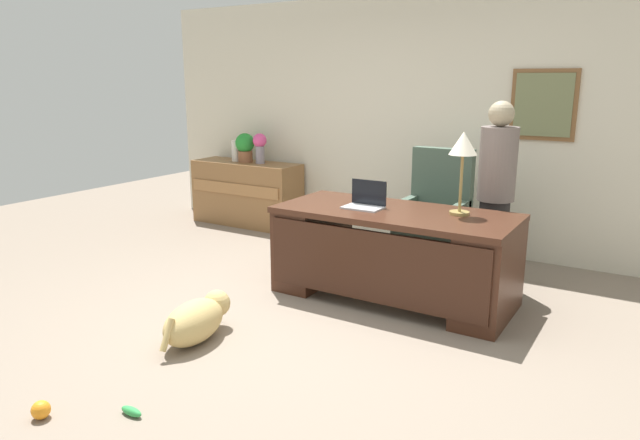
# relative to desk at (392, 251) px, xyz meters

# --- Properties ---
(ground_plane) EXTENTS (12.00, 12.00, 0.00)m
(ground_plane) POSITION_rel_desk_xyz_m (-0.43, -0.83, -0.42)
(ground_plane) COLOR gray
(back_wall) EXTENTS (7.00, 0.16, 2.70)m
(back_wall) POSITION_rel_desk_xyz_m (-0.42, 1.77, 0.93)
(back_wall) COLOR beige
(back_wall) RESTS_ON ground_plane
(desk) EXTENTS (1.96, 0.88, 0.76)m
(desk) POSITION_rel_desk_xyz_m (0.00, 0.00, 0.00)
(desk) COLOR #422316
(desk) RESTS_ON ground_plane
(credenza) EXTENTS (1.43, 0.50, 0.80)m
(credenza) POSITION_rel_desk_xyz_m (-2.67, 1.42, -0.02)
(credenza) COLOR olive
(credenza) RESTS_ON ground_plane
(armchair) EXTENTS (0.60, 0.59, 1.16)m
(armchair) POSITION_rel_desk_xyz_m (-0.01, 1.00, 0.09)
(armchair) COLOR #475B4C
(armchair) RESTS_ON ground_plane
(person_standing) EXTENTS (0.32, 0.32, 1.64)m
(person_standing) POSITION_rel_desk_xyz_m (0.61, 0.77, 0.42)
(person_standing) COLOR #262323
(person_standing) RESTS_ON ground_plane
(dog_lying) EXTENTS (0.36, 0.73, 0.30)m
(dog_lying) POSITION_rel_desk_xyz_m (-0.84, -1.45, -0.26)
(dog_lying) COLOR tan
(dog_lying) RESTS_ON ground_plane
(laptop) EXTENTS (0.32, 0.22, 0.22)m
(laptop) POSITION_rel_desk_xyz_m (-0.26, 0.01, 0.40)
(laptop) COLOR #B2B5BA
(laptop) RESTS_ON desk
(desk_lamp) EXTENTS (0.22, 0.22, 0.66)m
(desk_lamp) POSITION_rel_desk_xyz_m (0.49, 0.17, 0.87)
(desk_lamp) COLOR #9E8447
(desk_lamp) RESTS_ON desk
(vase_with_flowers) EXTENTS (0.17, 0.17, 0.37)m
(vase_with_flowers) POSITION_rel_desk_xyz_m (-2.45, 1.42, 0.60)
(vase_with_flowers) COLOR gray
(vase_with_flowers) RESTS_ON credenza
(vase_empty) EXTENTS (0.11, 0.11, 0.26)m
(vase_empty) POSITION_rel_desk_xyz_m (-2.83, 1.42, 0.51)
(vase_empty) COLOR silver
(vase_empty) RESTS_ON credenza
(potted_plant) EXTENTS (0.24, 0.24, 0.36)m
(potted_plant) POSITION_rel_desk_xyz_m (-2.68, 1.42, 0.58)
(potted_plant) COLOR brown
(potted_plant) RESTS_ON credenza
(dog_toy_ball) EXTENTS (0.10, 0.10, 0.10)m
(dog_toy_ball) POSITION_rel_desk_xyz_m (-0.89, -2.63, -0.37)
(dog_toy_ball) COLOR orange
(dog_toy_ball) RESTS_ON ground_plane
(dog_toy_bone) EXTENTS (0.15, 0.05, 0.05)m
(dog_toy_bone) POSITION_rel_desk_xyz_m (-0.49, -2.35, -0.39)
(dog_toy_bone) COLOR green
(dog_toy_bone) RESTS_ON ground_plane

